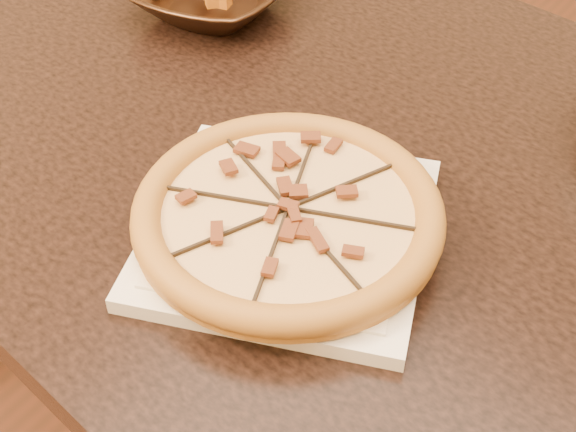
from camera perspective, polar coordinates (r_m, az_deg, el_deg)
name	(u,v)px	position (r m, az deg, el deg)	size (l,w,h in m)	color
dining_table	(301,185)	(1.04, 0.93, 2.24)	(1.45, 1.02, 0.75)	black
plate	(288,230)	(0.81, 0.00, -1.00)	(0.36, 0.36, 0.02)	white
pizza	(288,213)	(0.80, 0.00, 0.21)	(0.31, 0.31, 0.03)	#B4742B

